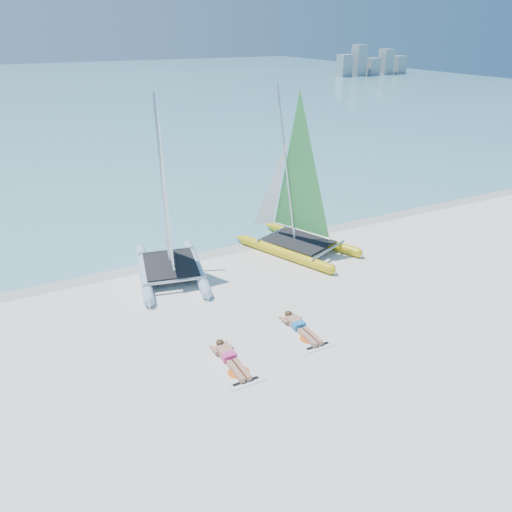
{
  "coord_description": "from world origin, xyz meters",
  "views": [
    {
      "loc": [
        -6.93,
        -11.07,
        7.98
      ],
      "look_at": [
        -0.54,
        1.2,
        1.57
      ],
      "focal_mm": 35.0,
      "sensor_mm": 36.0,
      "label": 1
    }
  ],
  "objects": [
    {
      "name": "ground",
      "position": [
        0.0,
        0.0,
        0.0
      ],
      "size": [
        140.0,
        140.0,
        0.0
      ],
      "primitive_type": "plane",
      "color": "white",
      "rests_on": "ground"
    },
    {
      "name": "sea",
      "position": [
        0.0,
        63.0,
        0.01
      ],
      "size": [
        140.0,
        115.0,
        0.01
      ],
      "primitive_type": "cube",
      "color": "#7ACACC",
      "rests_on": "ground"
    },
    {
      "name": "wet_sand_strip",
      "position": [
        0.0,
        5.5,
        0.0
      ],
      "size": [
        140.0,
        1.4,
        0.01
      ],
      "primitive_type": "cube",
      "color": "beige",
      "rests_on": "ground"
    },
    {
      "name": "distant_skyline",
      "position": [
        53.71,
        62.0,
        1.94
      ],
      "size": [
        14.0,
        2.0,
        5.0
      ],
      "color": "#949CA2",
      "rests_on": "ground"
    },
    {
      "name": "catamaran_blue",
      "position": [
        -2.33,
        4.31,
        1.86
      ],
      "size": [
        3.08,
        4.91,
        6.22
      ],
      "rotation": [
        0.0,
        0.0,
        -0.21
      ],
      "color": "silver",
      "rests_on": "ground"
    },
    {
      "name": "catamaran_yellow",
      "position": [
        2.59,
        4.34,
        2.0
      ],
      "size": [
        3.78,
        5.14,
        6.34
      ],
      "rotation": [
        0.0,
        0.0,
        0.38
      ],
      "color": "gold",
      "rests_on": "ground"
    },
    {
      "name": "towel_a",
      "position": [
        -2.61,
        -1.49,
        0.01
      ],
      "size": [
        1.0,
        1.85,
        0.02
      ],
      "primitive_type": "cube",
      "color": "white",
      "rests_on": "ground"
    },
    {
      "name": "sunbather_a",
      "position": [
        -2.61,
        -1.29,
        0.12
      ],
      "size": [
        0.37,
        1.73,
        0.26
      ],
      "color": "tan",
      "rests_on": "towel_a"
    },
    {
      "name": "towel_b",
      "position": [
        -0.21,
        -1.06,
        0.01
      ],
      "size": [
        1.0,
        1.85,
        0.02
      ],
      "primitive_type": "cube",
      "color": "white",
      "rests_on": "ground"
    },
    {
      "name": "sunbather_b",
      "position": [
        -0.21,
        -0.86,
        0.12
      ],
      "size": [
        0.37,
        1.73,
        0.26
      ],
      "color": "tan",
      "rests_on": "towel_b"
    }
  ]
}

